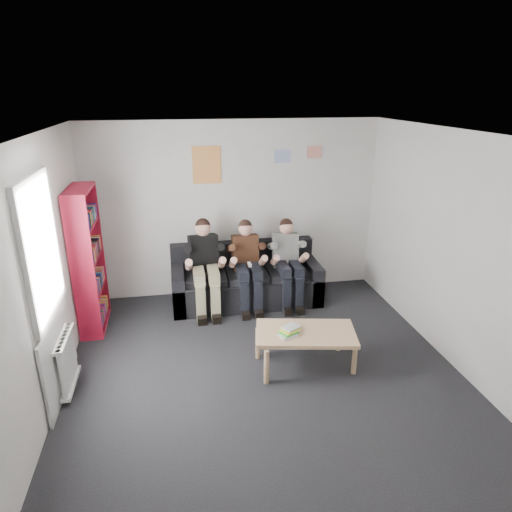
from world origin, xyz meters
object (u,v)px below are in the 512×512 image
Objects in this scene: person_left at (205,267)px; person_middle at (247,265)px; coffee_table at (305,336)px; person_right at (288,263)px; sofa at (245,281)px; bookshelf at (89,260)px.

person_left is 1.04× the size of person_middle.
coffee_table is 0.88× the size of person_middle.
person_middle is at bearing -175.04° from person_right.
coffee_table is at bearing -92.53° from person_right.
person_right reaches higher than sofa.
sofa is 1.96m from coffee_table.
bookshelf is 3.03m from coffee_table.
bookshelf is 1.50× the size of person_right.
bookshelf reaches higher than sofa.
person_middle is at bearing -9.38° from person_left.
sofa is at bearing 167.05° from person_right.
coffee_table is 0.89× the size of person_right.
sofa is 1.73× the size of person_right.
person_middle is (2.18, 0.22, -0.32)m from bookshelf.
person_right is (0.62, -0.20, 0.34)m from sofa.
coffee_table is 1.78m from person_middle.
bookshelf is 1.43× the size of person_left.
bookshelf reaches higher than coffee_table.
person_right is at bearing -17.79° from sofa.
person_right is (0.62, 0.00, -0.01)m from person_middle.
bookshelf is 2.83m from person_right.
person_middle reaches higher than coffee_table.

